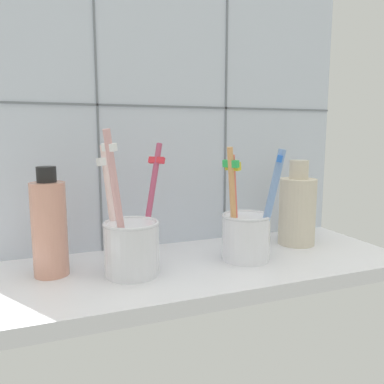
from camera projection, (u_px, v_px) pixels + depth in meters
The scene contains 6 objects.
counter_slab at pixel (190, 271), 54.53cm from camera, with size 64.00×22.00×2.00cm, color silver.
tile_wall_back at pixel (164, 120), 62.32cm from camera, with size 64.00×2.20×45.00cm.
toothbrush_cup_left at pixel (131, 242), 50.03cm from camera, with size 9.92×9.83×18.96cm.
toothbrush_cup_right at pixel (246, 232), 55.81cm from camera, with size 8.32×7.84×16.59cm.
ceramic_vase at pixel (297, 209), 63.58cm from camera, with size 6.01×6.01×14.06cm.
soap_bottle at pixel (49, 227), 49.40cm from camera, with size 4.44×4.44×14.25cm.
Camera 1 is at (-18.42, -48.82, 20.44)cm, focal length 35.84 mm.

